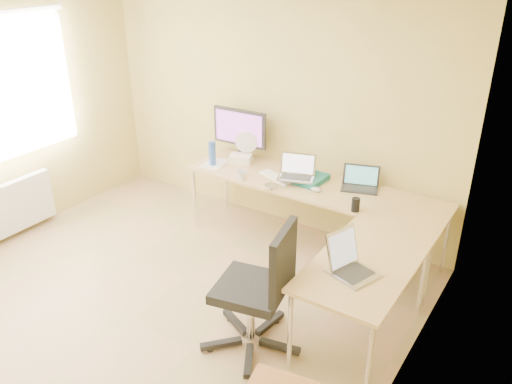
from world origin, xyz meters
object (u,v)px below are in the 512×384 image
Objects in this scene: monitor at (240,133)px; mug at (242,175)px; keyboard at (276,177)px; laptop_return at (354,260)px; desk_main at (311,217)px; office_chair at (251,292)px; water_bottle at (212,154)px; desk_return at (362,301)px; desk_fan at (249,146)px; laptop_black at (361,179)px; laptop_center at (296,167)px.

mug is (0.36, -0.50, -0.22)m from monitor.
keyboard is 1.13× the size of laptop_return.
office_chair is at bearing -79.38° from desk_main.
laptop_return reaches higher than mug.
water_bottle is at bearing 162.86° from mug.
water_bottle reaches higher than keyboard.
desk_return is 2.28m from desk_fan.
mug is at bearing -155.20° from desk_main.
desk_main is 1.62m from laptop_return.
desk_fan reaches higher than desk_return.
laptop_return is at bearing -29.66° from mug.
monitor is 2.09× the size of desk_fan.
laptop_return is at bearing -38.42° from monitor.
desk_main and desk_return have the same top height.
office_chair is (1.41, -1.38, -0.36)m from water_bottle.
keyboard is at bearing 39.63° from mug.
laptop_return is (-0.01, -0.21, 0.49)m from desk_return.
laptop_return is (1.85, -1.41, -0.03)m from desk_fan.
monitor reaches higher than laptop_black.
desk_main is 1.05m from desk_fan.
laptop_black is (1.44, -0.05, -0.16)m from monitor.
keyboard is at bearing 68.18° from laptop_return.
monitor reaches higher than mug.
desk_return is at bearing -14.23° from keyboard.
water_bottle reaches higher than laptop_return.
laptop_black is at bearing 2.09° from laptop_center.
monitor is at bearing 143.56° from laptop_center.
monitor reaches higher than desk_main.
laptop_black is 0.95× the size of laptop_return.
laptop_center is at bearing -44.95° from desk_fan.
desk_return is 2.03× the size of monitor.
desk_main is 2.04× the size of desk_return.
laptop_center is 0.98m from water_bottle.
water_bottle is at bearing 81.60° from laptop_return.
keyboard is at bearing -26.21° from monitor.
laptop_center reaches higher than mug.
desk_fan is at bearing -2.79° from monitor.
laptop_center is 0.96× the size of laptop_return.
laptop_return is at bearing -64.64° from laptop_center.
office_chair is (-0.69, -0.53, 0.14)m from desk_return.
laptop_center is at bearing 94.79° from office_chair.
keyboard is 0.38× the size of office_chair.
desk_main is at bearing 24.80° from mug.
desk_main is 0.56m from laptop_center.
laptop_center is (0.86, -0.27, -0.10)m from monitor.
laptop_return reaches higher than desk_return.
office_chair reaches higher than laptop_black.
water_bottle is at bearing 165.65° from laptop_center.
water_bottle is 0.42m from desk_fan.
keyboard is (-0.81, -0.22, -0.10)m from laptop_black.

